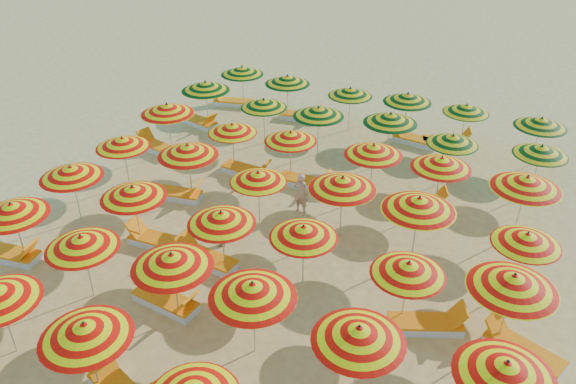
# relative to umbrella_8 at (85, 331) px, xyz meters

# --- Properties ---
(ground) EXTENTS (120.00, 120.00, 0.00)m
(ground) POSITION_rel_umbrella_8_xyz_m (1.29, 5.88, -1.69)
(ground) COLOR #EBCD68
(ground) RESTS_ON ground
(umbrella_8) EXTENTS (2.34, 2.34, 1.92)m
(umbrella_8) POSITION_rel_umbrella_8_xyz_m (0.00, 0.00, 0.00)
(umbrella_8) COLOR silver
(umbrella_8) RESTS_ON ground
(umbrella_12) EXTENTS (2.06, 2.06, 1.92)m
(umbrella_12) POSITION_rel_umbrella_8_xyz_m (-4.67, 2.50, 0.00)
(umbrella_12) COLOR silver
(umbrella_12) RESTS_ON ground
(umbrella_13) EXTENTS (1.82, 1.82, 1.85)m
(umbrella_13) POSITION_rel_umbrella_8_xyz_m (-2.13, 2.22, -0.06)
(umbrella_13) COLOR silver
(umbrella_13) RESTS_ON ground
(umbrella_14) EXTENTS (2.39, 2.39, 1.97)m
(umbrella_14) POSITION_rel_umbrella_8_xyz_m (0.28, 2.43, 0.04)
(umbrella_14) COLOR silver
(umbrella_14) RESTS_ON ground
(umbrella_15) EXTENTS (2.10, 2.10, 1.98)m
(umbrella_15) POSITION_rel_umbrella_8_xyz_m (2.38, 2.29, 0.06)
(umbrella_15) COLOR silver
(umbrella_15) RESTS_ON ground
(umbrella_16) EXTENTS (2.04, 2.04, 1.94)m
(umbrella_16) POSITION_rel_umbrella_8_xyz_m (4.75, 2.09, 0.02)
(umbrella_16) COLOR silver
(umbrella_16) RESTS_ON ground
(umbrella_17) EXTENTS (2.07, 2.07, 1.94)m
(umbrella_17) POSITION_rel_umbrella_8_xyz_m (7.36, 2.36, 0.02)
(umbrella_17) COLOR silver
(umbrella_17) RESTS_ON ground
(umbrella_18) EXTENTS (2.39, 2.39, 1.91)m
(umbrella_18) POSITION_rel_umbrella_8_xyz_m (-4.75, 4.67, -0.01)
(umbrella_18) COLOR silver
(umbrella_18) RESTS_ON ground
(umbrella_19) EXTENTS (2.17, 2.17, 1.90)m
(umbrella_19) POSITION_rel_umbrella_8_xyz_m (-2.44, 4.52, -0.01)
(umbrella_19) COLOR silver
(umbrella_19) RESTS_ON ground
(umbrella_20) EXTENTS (2.00, 2.00, 1.85)m
(umbrella_20) POSITION_rel_umbrella_8_xyz_m (0.32, 4.49, -0.06)
(umbrella_20) COLOR silver
(umbrella_20) RESTS_ON ground
(umbrella_21) EXTENTS (1.77, 1.77, 1.81)m
(umbrella_21) POSITION_rel_umbrella_8_xyz_m (2.41, 4.85, -0.10)
(umbrella_21) COLOR silver
(umbrella_21) RESTS_ON ground
(umbrella_22) EXTENTS (2.24, 2.24, 1.80)m
(umbrella_22) POSITION_rel_umbrella_8_xyz_m (5.08, 4.55, -0.10)
(umbrella_22) COLOR silver
(umbrella_22) RESTS_ON ground
(umbrella_23) EXTENTS (2.02, 2.02, 2.03)m
(umbrella_23) POSITION_rel_umbrella_8_xyz_m (7.22, 4.78, 0.10)
(umbrella_23) COLOR silver
(umbrella_23) RESTS_ON ground
(umbrella_24) EXTENTS (1.77, 1.77, 1.83)m
(umbrella_24) POSITION_rel_umbrella_8_xyz_m (-4.76, 6.93, -0.08)
(umbrella_24) COLOR silver
(umbrella_24) RESTS_ON ground
(umbrella_25) EXTENTS (2.16, 2.16, 1.99)m
(umbrella_25) POSITION_rel_umbrella_8_xyz_m (-2.40, 7.10, 0.07)
(umbrella_25) COLOR silver
(umbrella_25) RESTS_ON ground
(umbrella_26) EXTENTS (2.18, 2.18, 1.76)m
(umbrella_26) POSITION_rel_umbrella_8_xyz_m (0.13, 6.85, -0.13)
(umbrella_26) COLOR silver
(umbrella_26) RESTS_ON ground
(umbrella_27) EXTENTS (2.39, 2.39, 2.00)m
(umbrella_27) POSITION_rel_umbrella_8_xyz_m (2.55, 7.20, 0.08)
(umbrella_27) COLOR silver
(umbrella_27) RESTS_ON ground
(umbrella_28) EXTENTS (2.37, 2.37, 2.05)m
(umbrella_28) POSITION_rel_umbrella_8_xyz_m (4.71, 6.95, 0.12)
(umbrella_28) COLOR silver
(umbrella_28) RESTS_ON ground
(umbrella_29) EXTENTS (2.16, 2.16, 1.76)m
(umbrella_29) POSITION_rel_umbrella_8_xyz_m (7.36, 6.89, -0.14)
(umbrella_29) COLOR silver
(umbrella_29) RESTS_ON ground
(umbrella_30) EXTENTS (2.17, 2.17, 2.02)m
(umbrella_30) POSITION_rel_umbrella_8_xyz_m (-4.83, 9.47, 0.09)
(umbrella_30) COLOR silver
(umbrella_30) RESTS_ON ground
(umbrella_31) EXTENTS (1.84, 1.84, 1.76)m
(umbrella_31) POSITION_rel_umbrella_8_xyz_m (-2.18, 9.42, -0.13)
(umbrella_31) COLOR silver
(umbrella_31) RESTS_ON ground
(umbrella_32) EXTENTS (2.22, 2.22, 1.83)m
(umbrella_32) POSITION_rel_umbrella_8_xyz_m (-0.10, 9.57, -0.07)
(umbrella_32) COLOR silver
(umbrella_32) RESTS_ON ground
(umbrella_33) EXTENTS (1.89, 1.89, 1.91)m
(umbrella_33) POSITION_rel_umbrella_8_xyz_m (2.67, 9.63, -0.00)
(umbrella_33) COLOR silver
(umbrella_33) RESTS_ON ground
(umbrella_34) EXTENTS (2.29, 2.29, 1.90)m
(umbrella_34) POSITION_rel_umbrella_8_xyz_m (4.73, 9.69, -0.02)
(umbrella_34) COLOR silver
(umbrella_34) RESTS_ON ground
(umbrella_35) EXTENTS (1.95, 1.95, 2.04)m
(umbrella_35) POSITION_rel_umbrella_8_xyz_m (7.10, 9.27, 0.11)
(umbrella_35) COLOR silver
(umbrella_35) RESTS_ON ground
(umbrella_36) EXTENTS (2.10, 2.10, 2.02)m
(umbrella_36) POSITION_rel_umbrella_8_xyz_m (-4.82, 11.98, 0.09)
(umbrella_36) COLOR silver
(umbrella_36) RESTS_ON ground
(umbrella_37) EXTENTS (1.94, 1.94, 1.82)m
(umbrella_37) POSITION_rel_umbrella_8_xyz_m (-2.18, 11.73, -0.08)
(umbrella_37) COLOR silver
(umbrella_37) RESTS_ON ground
(umbrella_38) EXTENTS (2.33, 2.33, 1.92)m
(umbrella_38) POSITION_rel_umbrella_8_xyz_m (0.02, 11.66, 0.01)
(umbrella_38) COLOR silver
(umbrella_38) RESTS_ON ground
(umbrella_39) EXTENTS (2.45, 2.45, 1.96)m
(umbrella_39) POSITION_rel_umbrella_8_xyz_m (2.50, 12.08, 0.04)
(umbrella_39) COLOR silver
(umbrella_39) RESTS_ON ground
(umbrella_40) EXTENTS (1.85, 1.85, 1.77)m
(umbrella_40) POSITION_rel_umbrella_8_xyz_m (4.70, 11.64, -0.12)
(umbrella_40) COLOR silver
(umbrella_40) RESTS_ON ground
(umbrella_41) EXTENTS (2.03, 2.03, 1.79)m
(umbrella_41) POSITION_rel_umbrella_8_xyz_m (7.34, 12.01, -0.11)
(umbrella_41) COLOR silver
(umbrella_41) RESTS_ON ground
(umbrella_42) EXTENTS (1.93, 1.93, 1.91)m
(umbrella_42) POSITION_rel_umbrella_8_xyz_m (-4.56, 14.41, -0.00)
(umbrella_42) COLOR silver
(umbrella_42) RESTS_ON ground
(umbrella_43) EXTENTS (2.08, 2.08, 1.93)m
(umbrella_43) POSITION_rel_umbrella_8_xyz_m (-2.34, 14.16, 0.01)
(umbrella_43) COLOR silver
(umbrella_43) RESTS_ON ground
(umbrella_44) EXTENTS (2.20, 2.20, 1.82)m
(umbrella_44) POSITION_rel_umbrella_8_xyz_m (0.32, 14.19, -0.09)
(umbrella_44) COLOR silver
(umbrella_44) RESTS_ON ground
(umbrella_45) EXTENTS (1.95, 1.95, 1.92)m
(umbrella_45) POSITION_rel_umbrella_8_xyz_m (2.52, 14.29, 0.00)
(umbrella_45) COLOR silver
(umbrella_45) RESTS_ON ground
(umbrella_46) EXTENTS (1.90, 1.90, 1.77)m
(umbrella_46) POSITION_rel_umbrella_8_xyz_m (4.66, 14.46, -0.13)
(umbrella_46) COLOR silver
(umbrella_46) RESTS_ON ground
(umbrella_47) EXTENTS (2.24, 2.24, 1.87)m
(umbrella_47) POSITION_rel_umbrella_8_xyz_m (7.19, 14.09, -0.04)
(umbrella_47) COLOR silver
(umbrella_47) RESTS_ON ground
(lounger_6) EXTENTS (1.80, 0.84, 0.69)m
(lounger_6) POSITION_rel_umbrella_8_xyz_m (-5.17, 2.42, -1.53)
(lounger_6) COLOR white
(lounger_6) RESTS_ON ground
(lounger_7) EXTENTS (1.79, 0.77, 0.69)m
(lounger_7) POSITION_rel_umbrella_8_xyz_m (-0.22, 2.66, -1.53)
(lounger_7) COLOR white
(lounger_7) RESTS_ON ground
(lounger_9) EXTENTS (1.76, 0.68, 0.69)m
(lounger_9) POSITION_rel_umbrella_8_xyz_m (-1.94, 4.62, -1.53)
(lounger_9) COLOR white
(lounger_9) RESTS_ON ground
(lounger_10) EXTENTS (1.79, 0.77, 0.69)m
(lounger_10) POSITION_rel_umbrella_8_xyz_m (-0.28, 4.51, -1.53)
(lounger_10) COLOR white
(lounger_10) RESTS_ON ground
(lounger_11) EXTENTS (1.82, 1.21, 0.69)m
(lounger_11) POSITION_rel_umbrella_8_xyz_m (5.67, 4.56, -1.53)
(lounger_11) COLOR white
(lounger_11) RESTS_ON ground
(lounger_12) EXTENTS (1.83, 1.16, 0.69)m
(lounger_12) POSITION_rel_umbrella_8_xyz_m (7.73, 4.64, -1.53)
(lounger_12) COLOR white
(lounger_12) RESTS_ON ground
(lounger_13) EXTENTS (1.81, 0.86, 0.69)m
(lounger_13) POSITION_rel_umbrella_8_xyz_m (-2.90, 6.96, -1.53)
(lounger_13) COLOR white
(lounger_13) RESTS_ON ground
(lounger_14) EXTENTS (1.82, 0.96, 0.69)m
(lounger_14) POSITION_rel_umbrella_8_xyz_m (-5.43, 9.44, -1.53)
(lounger_14) COLOR white
(lounger_14) RESTS_ON ground
(lounger_15) EXTENTS (1.77, 0.71, 0.69)m
(lounger_15) POSITION_rel_umbrella_8_xyz_m (-1.59, 9.25, -1.53)
(lounger_15) COLOR white
(lounger_15) RESTS_ON ground
(lounger_16) EXTENTS (1.74, 0.60, 0.69)m
(lounger_16) POSITION_rel_umbrella_8_xyz_m (0.50, 9.39, -1.53)
(lounger_16) COLOR white
(lounger_16) RESTS_ON ground
(lounger_17) EXTENTS (1.83, 1.16, 0.69)m
(lounger_17) POSITION_rel_umbrella_8_xyz_m (4.23, 9.66, -1.53)
(lounger_17) COLOR white
(lounger_17) RESTS_ON ground
(lounger_18) EXTENTS (1.82, 1.00, 0.69)m
(lounger_18) POSITION_rel_umbrella_8_xyz_m (-5.33, 12.07, -1.53)
(lounger_18) COLOR white
(lounger_18) RESTS_ON ground
(lounger_19) EXTENTS (1.82, 0.97, 0.69)m
(lounger_19) POSITION_rel_umbrella_8_xyz_m (-5.16, 14.48, -1.53)
(lounger_19) COLOR white
(lounger_19) RESTS_ON ground
(lounger_20) EXTENTS (1.81, 0.88, 0.69)m
(lounger_20) POSITION_rel_umbrella_8_xyz_m (-1.75, 14.35, -1.53)
(lounger_20) COLOR white
(lounger_20) RESTS_ON ground
(lounger_21) EXTENTS (1.80, 0.83, 0.69)m
(lounger_21) POSITION_rel_umbrella_8_xyz_m (3.03, 14.08, -1.53)
(lounger_21) COLOR white
(lounger_21) RESTS_ON ground
(lounger_22) EXTENTS (1.83, 1.07, 0.69)m
(lounger_22) POSITION_rel_umbrella_8_xyz_m (4.15, 14.46, -1.53)
(lounger_22) COLOR white
(lounger_22) RESTS_ON ground
(beachgoer_a) EXTENTS (0.51, 0.36, 1.31)m
(beachgoer_a) POSITION_rel_umbrella_8_xyz_m (1.02, 7.92, -1.03)
(beachgoer_a) COLOR tan
(beachgoer_a) RESTS_ON ground
(beachgoer_b) EXTENTS (0.55, 0.67, 1.26)m
(beachgoer_b) POSITION_rel_umbrella_8_xyz_m (-0.34, 5.43, -1.06)
(beachgoer_b) COLOR tan
(beachgoer_b) RESTS_ON ground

